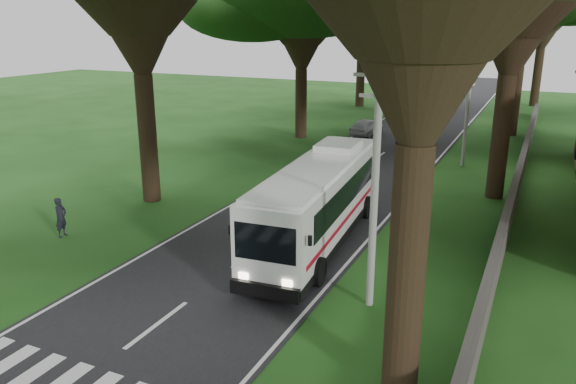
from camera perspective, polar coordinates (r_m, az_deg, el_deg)
The scene contains 10 objects.
ground at distance 16.82m, azimuth -17.44°, elevation -15.91°, with size 140.00×140.00×0.00m, color #194112.
road at distance 37.58m, azimuth 8.74°, elevation 3.19°, with size 8.00×120.00×0.04m, color black.
property_wall at distance 35.11m, azimuth 22.52°, elevation 2.07°, with size 0.35×50.00×1.20m, color #383533.
pole_near at distance 17.39m, azimuth 8.83°, elevation 1.00°, with size 1.60×0.24×8.00m.
pole_mid at distance 36.69m, azimuth 17.85°, elevation 8.87°, with size 1.60×0.24×8.00m.
pole_far at distance 56.47m, azimuth 20.67°, elevation 11.25°, with size 1.60×0.24×8.00m.
coach_bus at distance 23.11m, azimuth 3.17°, elevation -0.83°, with size 3.41×11.70×3.40m.
distant_car_a at distance 45.62m, azimuth 7.98°, elevation 6.59°, with size 1.60×3.98×1.36m, color #9B9B9F.
distant_car_b at distance 67.06m, azimuth 14.02°, elevation 9.67°, with size 1.60×4.60×1.52m, color navy.
pedestrian at distance 25.84m, azimuth -22.08°, elevation -2.40°, with size 0.63×0.41×1.73m, color black.
Camera 1 is at (10.04, -10.09, 8.97)m, focal length 35.00 mm.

